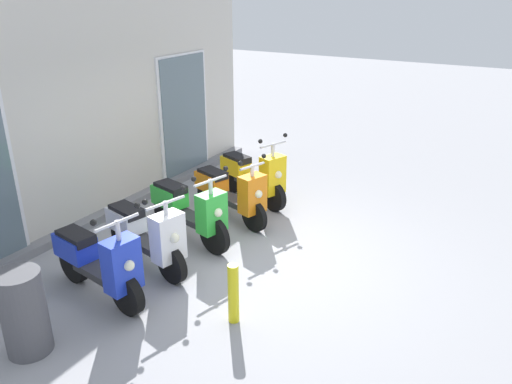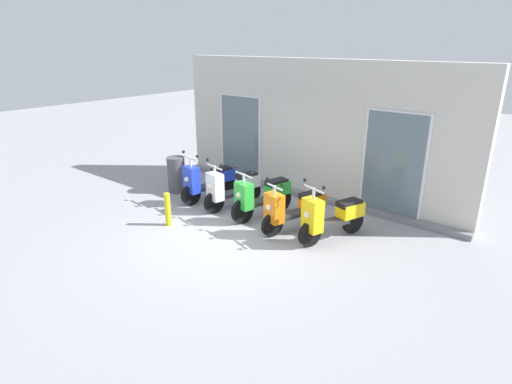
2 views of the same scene
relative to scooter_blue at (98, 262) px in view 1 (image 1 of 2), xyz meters
The scene contains 9 objects.
ground_plane 2.11m from the scooter_blue, 34.50° to the right, with size 40.00×40.00×0.00m, color #939399.
storefront_facade 2.73m from the scooter_blue, 47.26° to the left, with size 7.67×0.50×3.26m.
scooter_blue is the anchor object (origin of this frame).
scooter_white 0.79m from the scooter_blue, ahead, with size 0.72×1.52×1.19m.
scooter_green 1.66m from the scooter_blue, ahead, with size 0.72×1.58×1.19m.
scooter_orange 2.56m from the scooter_blue, ahead, with size 0.76×1.55×1.15m.
scooter_yellow 3.37m from the scooter_blue, ahead, with size 0.82×1.52×1.25m.
trash_bin 1.04m from the scooter_blue, behind, with size 0.44×0.44×0.90m, color #4C4C51.
curb_bollard 1.64m from the scooter_blue, 75.81° to the right, with size 0.12×0.12×0.70m, color yellow.
Camera 1 is at (-5.13, -2.95, 3.42)m, focal length 35.36 mm.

